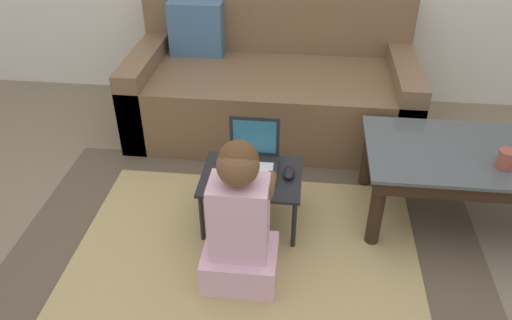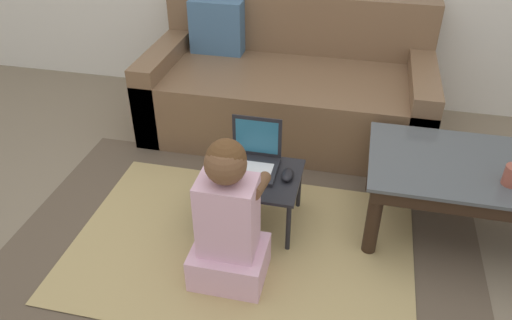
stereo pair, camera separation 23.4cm
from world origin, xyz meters
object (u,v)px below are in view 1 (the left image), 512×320
coffee_table (471,162)px  person_seated (239,224)px  cup_on_table (506,159)px  laptop_desk (251,181)px  laptop (253,161)px  couch (271,86)px  computer_mouse (289,173)px

coffee_table → person_seated: (-1.10, -0.56, -0.02)m
person_seated → cup_on_table: person_seated is taller
cup_on_table → laptop_desk: bearing=-178.3°
coffee_table → laptop: 1.10m
coffee_table → cup_on_table: 0.20m
coffee_table → couch: bearing=140.4°
computer_mouse → person_seated: size_ratio=0.14×
coffee_table → cup_on_table: (0.10, -0.13, 0.11)m
couch → cup_on_table: (1.19, -1.02, 0.18)m
laptop → computer_mouse: laptop is taller
cup_on_table → computer_mouse: bearing=-178.9°
couch → laptop: (-0.01, -0.99, 0.05)m
couch → laptop_desk: (-0.01, -1.06, -0.02)m
laptop_desk → cup_on_table: (1.20, 0.04, 0.20)m
computer_mouse → cup_on_table: bearing=1.1°
couch → laptop: size_ratio=7.09×
laptop_desk → person_seated: bearing=-90.7°
couch → cup_on_table: 1.58m
coffee_table → laptop_desk: (-1.10, -0.16, -0.08)m
coffee_table → computer_mouse: coffee_table is taller
couch → cup_on_table: couch is taller
computer_mouse → cup_on_table: cup_on_table is taller
computer_mouse → person_seated: bearing=-114.8°
coffee_table → laptop: size_ratio=4.09×
laptop → cup_on_table: (1.20, -0.03, 0.12)m
coffee_table → cup_on_table: cup_on_table is taller
laptop_desk → person_seated: person_seated is taller
cup_on_table → laptop: bearing=178.5°
laptop_desk → couch: bearing=89.4°
laptop → cup_on_table: laptop is taller
laptop → couch: bearing=89.3°
laptop_desk → laptop: laptop is taller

